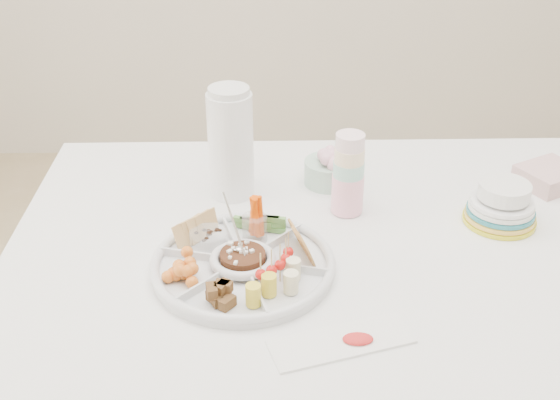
{
  "coord_description": "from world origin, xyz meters",
  "views": [
    {
      "loc": [
        -0.18,
        -1.33,
        1.63
      ],
      "look_at": [
        -0.15,
        -0.03,
        0.87
      ],
      "focal_mm": 45.0,
      "sensor_mm": 36.0,
      "label": 1
    }
  ],
  "objects_px": {
    "dining_table": "(339,361)",
    "party_tray": "(243,262)",
    "plate_stack": "(502,202)",
    "thermos": "(231,142)"
  },
  "relations": [
    {
      "from": "party_tray",
      "to": "plate_stack",
      "type": "bearing_deg",
      "value": 17.04
    },
    {
      "from": "thermos",
      "to": "plate_stack",
      "type": "distance_m",
      "value": 0.65
    },
    {
      "from": "dining_table",
      "to": "plate_stack",
      "type": "relative_size",
      "value": 8.99
    },
    {
      "from": "dining_table",
      "to": "party_tray",
      "type": "bearing_deg",
      "value": -150.75
    },
    {
      "from": "party_tray",
      "to": "thermos",
      "type": "relative_size",
      "value": 1.33
    },
    {
      "from": "party_tray",
      "to": "plate_stack",
      "type": "distance_m",
      "value": 0.62
    },
    {
      "from": "dining_table",
      "to": "plate_stack",
      "type": "bearing_deg",
      "value": 8.35
    },
    {
      "from": "party_tray",
      "to": "thermos",
      "type": "distance_m",
      "value": 0.36
    },
    {
      "from": "thermos",
      "to": "plate_stack",
      "type": "bearing_deg",
      "value": -13.55
    },
    {
      "from": "thermos",
      "to": "party_tray",
      "type": "bearing_deg",
      "value": -84.21
    }
  ]
}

